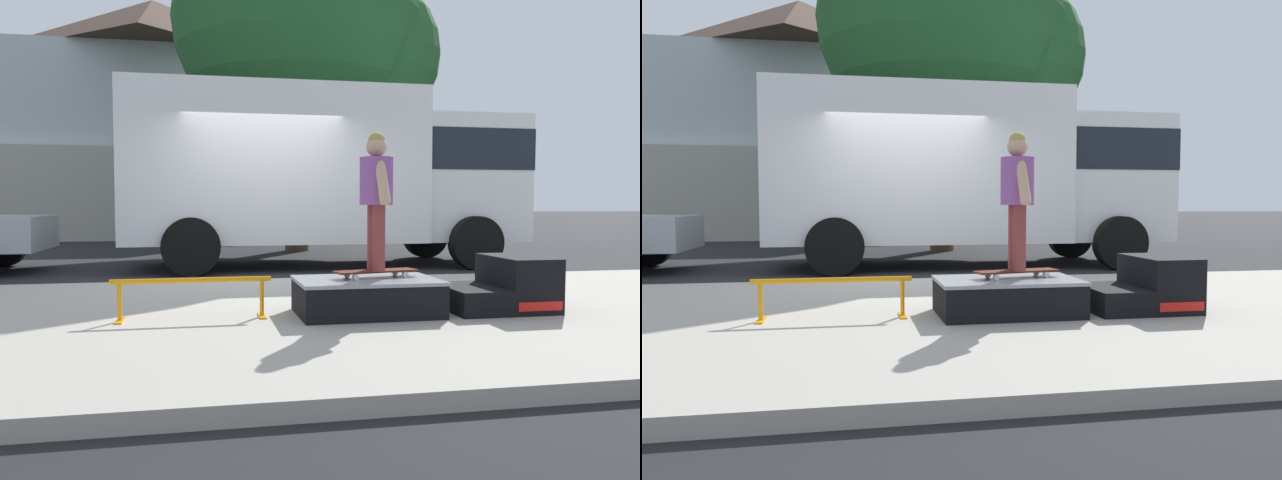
{
  "view_description": "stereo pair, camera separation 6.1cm",
  "coord_description": "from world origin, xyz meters",
  "views": [
    {
      "loc": [
        -0.98,
        -8.45,
        1.11
      ],
      "look_at": [
        0.29,
        -2.03,
        0.72
      ],
      "focal_mm": 34.09,
      "sensor_mm": 36.0,
      "label": 1
    },
    {
      "loc": [
        -0.92,
        -8.47,
        1.11
      ],
      "look_at": [
        0.29,
        -2.03,
        0.72
      ],
      "focal_mm": 34.09,
      "sensor_mm": 36.0,
      "label": 2
    }
  ],
  "objects": [
    {
      "name": "house_behind",
      "position": [
        -2.58,
        14.42,
        4.24
      ],
      "size": [
        9.54,
        8.23,
        8.4
      ],
      "color": "silver",
      "rests_on": "ground"
    },
    {
      "name": "grind_rail",
      "position": [
        -1.06,
        -3.18,
        0.38
      ],
      "size": [
        1.35,
        0.28,
        0.36
      ],
      "color": "orange",
      "rests_on": "sidewalk_slab"
    },
    {
      "name": "skateboard",
      "position": [
        0.57,
        -3.21,
        0.5
      ],
      "size": [
        0.8,
        0.36,
        0.07
      ],
      "color": "#4C1E14",
      "rests_on": "skate_box"
    },
    {
      "name": "skater_kid",
      "position": [
        0.57,
        -3.21,
        1.24
      ],
      "size": [
        0.3,
        0.64,
        1.24
      ],
      "color": "brown",
      "rests_on": "skateboard"
    },
    {
      "name": "street_tree_main",
      "position": [
        1.58,
        5.66,
        5.14
      ],
      "size": [
        6.25,
        5.68,
        8.15
      ],
      "color": "brown",
      "rests_on": "ground"
    },
    {
      "name": "box_truck",
      "position": [
        1.24,
        2.2,
        1.7
      ],
      "size": [
        6.91,
        2.63,
        3.05
      ],
      "color": "white",
      "rests_on": "ground"
    },
    {
      "name": "sidewalk_slab",
      "position": [
        0.0,
        -3.0,
        0.06
      ],
      "size": [
        50.0,
        5.0,
        0.12
      ],
      "primitive_type": "cube",
      "color": "#A8A093",
      "rests_on": "ground"
    },
    {
      "name": "kicker_ramp",
      "position": [
        1.79,
        -3.26,
        0.33
      ],
      "size": [
        0.95,
        0.81,
        0.5
      ],
      "color": "black",
      "rests_on": "sidewalk_slab"
    },
    {
      "name": "skate_box",
      "position": [
        0.47,
        -3.26,
        0.29
      ],
      "size": [
        1.26,
        0.82,
        0.32
      ],
      "color": "black",
      "rests_on": "sidewalk_slab"
    },
    {
      "name": "ground_plane",
      "position": [
        0.0,
        0.0,
        0.0
      ],
      "size": [
        140.0,
        140.0,
        0.0
      ],
      "primitive_type": "plane",
      "color": "black"
    }
  ]
}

